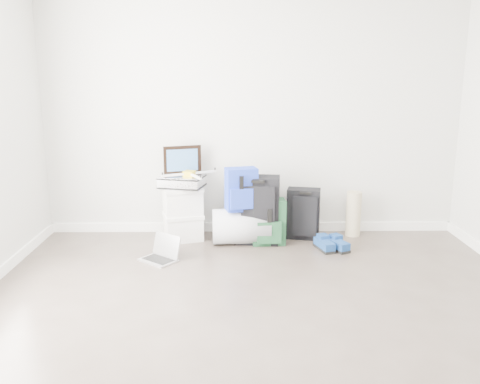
{
  "coord_description": "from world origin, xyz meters",
  "views": [
    {
      "loc": [
        -0.2,
        -3.0,
        1.75
      ],
      "look_at": [
        -0.14,
        1.9,
        0.59
      ],
      "focal_mm": 38.0,
      "sensor_mm": 36.0,
      "label": 1
    }
  ],
  "objects_px": {
    "boxes_stack": "(183,213)",
    "carry_on": "(303,214)",
    "large_suitcase": "(257,210)",
    "briefcase": "(182,182)",
    "duffel_bag": "(241,226)",
    "laptop": "(162,254)"
  },
  "relations": [
    {
      "from": "boxes_stack",
      "to": "briefcase",
      "type": "distance_m",
      "value": 0.35
    },
    {
      "from": "carry_on",
      "to": "boxes_stack",
      "type": "bearing_deg",
      "value": -166.27
    },
    {
      "from": "large_suitcase",
      "to": "carry_on",
      "type": "distance_m",
      "value": 0.53
    },
    {
      "from": "boxes_stack",
      "to": "carry_on",
      "type": "height_order",
      "value": "boxes_stack"
    },
    {
      "from": "duffel_bag",
      "to": "carry_on",
      "type": "distance_m",
      "value": 0.7
    },
    {
      "from": "briefcase",
      "to": "duffel_bag",
      "type": "distance_m",
      "value": 0.78
    },
    {
      "from": "boxes_stack",
      "to": "carry_on",
      "type": "distance_m",
      "value": 1.29
    },
    {
      "from": "duffel_bag",
      "to": "large_suitcase",
      "type": "relative_size",
      "value": 0.84
    },
    {
      "from": "boxes_stack",
      "to": "large_suitcase",
      "type": "height_order",
      "value": "large_suitcase"
    },
    {
      "from": "boxes_stack",
      "to": "laptop",
      "type": "bearing_deg",
      "value": -120.06
    },
    {
      "from": "duffel_bag",
      "to": "laptop",
      "type": "distance_m",
      "value": 0.91
    },
    {
      "from": "duffel_bag",
      "to": "large_suitcase",
      "type": "xyz_separation_m",
      "value": [
        0.17,
        0.02,
        0.17
      ]
    },
    {
      "from": "boxes_stack",
      "to": "laptop",
      "type": "xyz_separation_m",
      "value": [
        -0.15,
        -0.61,
        -0.23
      ]
    },
    {
      "from": "briefcase",
      "to": "carry_on",
      "type": "height_order",
      "value": "briefcase"
    },
    {
      "from": "large_suitcase",
      "to": "carry_on",
      "type": "bearing_deg",
      "value": 22.58
    },
    {
      "from": "duffel_bag",
      "to": "laptop",
      "type": "relative_size",
      "value": 1.44
    },
    {
      "from": "briefcase",
      "to": "carry_on",
      "type": "bearing_deg",
      "value": 15.0
    },
    {
      "from": "duffel_bag",
      "to": "laptop",
      "type": "height_order",
      "value": "duffel_bag"
    },
    {
      "from": "carry_on",
      "to": "duffel_bag",
      "type": "bearing_deg",
      "value": -153.63
    },
    {
      "from": "briefcase",
      "to": "large_suitcase",
      "type": "xyz_separation_m",
      "value": [
        0.79,
        -0.11,
        -0.28
      ]
    },
    {
      "from": "briefcase",
      "to": "duffel_bag",
      "type": "xyz_separation_m",
      "value": [
        0.62,
        -0.14,
        -0.45
      ]
    },
    {
      "from": "carry_on",
      "to": "large_suitcase",
      "type": "bearing_deg",
      "value": -151.78
    }
  ]
}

